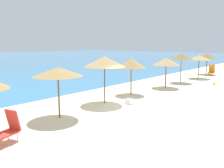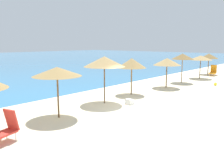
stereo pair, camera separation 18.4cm
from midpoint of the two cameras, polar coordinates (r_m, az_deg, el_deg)
The scene contains 12 objects.
ground_plane at distance 13.33m, azimuth 5.35°, elevation -6.28°, with size 160.00×160.00×0.00m, color beige.
beach_umbrella_4 at distance 11.85m, azimuth -12.55°, elevation 2.89°, with size 2.40×2.40×2.54m.
beach_umbrella_5 at distance 14.41m, azimuth -1.48°, elevation 5.38°, with size 2.51×2.51×2.89m.
beach_umbrella_6 at distance 17.05m, azimuth 5.03°, elevation 5.00°, with size 2.08×2.08×2.62m.
beach_umbrella_7 at distance 20.22m, azimuth 13.27°, elevation 5.20°, with size 2.26×2.26×2.46m.
beach_umbrella_8 at distance 23.18m, azimuth 16.73°, elevation 6.31°, with size 2.06×2.06×2.71m.
beach_umbrella_9 at distance 26.60m, azimuth 20.63°, elevation 5.88°, with size 2.31×2.31×2.40m.
beach_umbrella_10 at distance 30.35m, azimuth 22.30°, elevation 6.18°, with size 2.11×2.11×2.46m.
lounge_chair_0 at distance 9.76m, azimuth -24.20°, elevation -10.03°, with size 1.55×0.95×1.21m.
lounge_chair_2 at distance 29.75m, azimuth 23.14°, elevation 2.75°, with size 1.66×0.96×1.18m.
beach_ball at distance 22.79m, azimuth 23.68°, elevation -0.00°, with size 0.27×0.27×0.27m, color yellow.
cooler_box at distance 14.56m, azimuth 4.55°, elevation -4.24°, with size 0.48×0.32×0.32m, color white.
Camera 2 is at (-10.28, -7.64, 3.68)m, focal length 38.28 mm.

